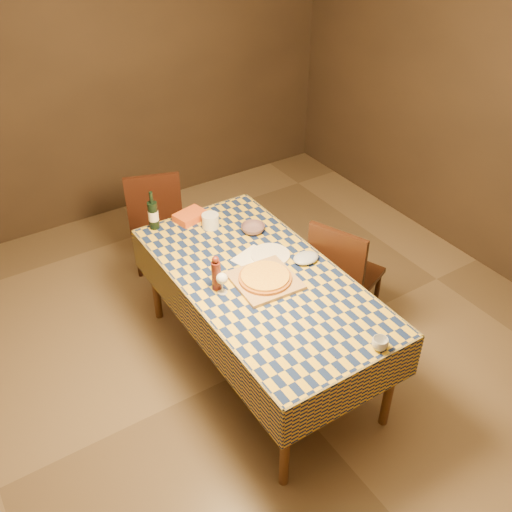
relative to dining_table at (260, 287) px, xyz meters
name	(u,v)px	position (x,y,z in m)	size (l,w,h in m)	color
room	(261,195)	(0.00, 0.00, 0.66)	(5.00, 5.10, 2.70)	brown
dining_table	(260,287)	(0.00, 0.00, 0.00)	(0.94, 1.84, 0.77)	brown
cutting_board	(265,281)	(0.00, -0.06, 0.09)	(0.37, 0.37, 0.02)	#AD8451
pizza	(265,277)	(0.00, -0.06, 0.12)	(0.33, 0.33, 0.03)	#9E571A
pepper_mill	(216,274)	(-0.28, 0.05, 0.19)	(0.07, 0.07, 0.24)	#4F1A12
bowl	(253,229)	(0.23, 0.45, 0.10)	(0.16, 0.16, 0.05)	#614851
wine_glass	(222,279)	(-0.27, 0.00, 0.18)	(0.07, 0.07, 0.14)	white
wine_bottle	(153,215)	(-0.32, 0.86, 0.18)	(0.09, 0.09, 0.28)	black
deli_tub	(210,221)	(0.02, 0.66, 0.13)	(0.12, 0.12, 0.10)	white
takeout_container	(190,216)	(-0.06, 0.82, 0.10)	(0.21, 0.15, 0.05)	#CE511B
white_plate	(270,255)	(0.18, 0.15, 0.08)	(0.25, 0.25, 0.01)	white
tumbler	(380,344)	(0.20, -0.86, 0.11)	(0.09, 0.09, 0.07)	silver
flour_patch	(252,257)	(0.07, 0.20, 0.08)	(0.23, 0.18, 0.00)	white
flour_bag	(306,258)	(0.33, -0.02, 0.10)	(0.18, 0.13, 0.05)	#A0B0CD
chair_far	(155,214)	(-0.10, 1.41, -0.17)	(0.54, 0.54, 0.93)	black
chair_right	(342,273)	(0.67, 0.00, -0.17)	(0.56, 0.55, 0.93)	black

